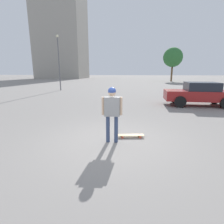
# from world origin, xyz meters

# --- Properties ---
(ground_plane) EXTENTS (220.00, 220.00, 0.00)m
(ground_plane) POSITION_xyz_m (0.00, 0.00, 0.00)
(ground_plane) COLOR gray
(person) EXTENTS (0.24, 0.62, 1.71)m
(person) POSITION_xyz_m (0.00, 0.00, 1.09)
(person) COLOR #38476B
(person) RESTS_ON ground_plane
(skateboard) EXTENTS (0.37, 0.89, 0.09)m
(skateboard) POSITION_xyz_m (0.48, -0.58, 0.07)
(skateboard) COLOR tan
(skateboard) RESTS_ON ground_plane
(car_parked_near) EXTENTS (1.98, 4.24, 1.51)m
(car_parked_near) POSITION_xyz_m (6.77, -4.72, 0.79)
(car_parked_near) COLOR maroon
(car_parked_near) RESTS_ON ground_plane
(building_block_distant) EXTENTS (11.90, 14.68, 39.34)m
(building_block_distant) POSITION_xyz_m (52.46, 24.03, 19.67)
(building_block_distant) COLOR #9E998E
(building_block_distant) RESTS_ON ground_plane
(tree_distant) EXTENTS (4.25, 4.25, 7.42)m
(tree_distant) POSITION_xyz_m (37.04, -8.45, 5.27)
(tree_distant) COLOR brown
(tree_distant) RESTS_ON ground_plane
(lamp_post) EXTENTS (0.28, 0.28, 6.16)m
(lamp_post) POSITION_xyz_m (14.64, 8.24, 3.58)
(lamp_post) COLOR #59595E
(lamp_post) RESTS_ON ground_plane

